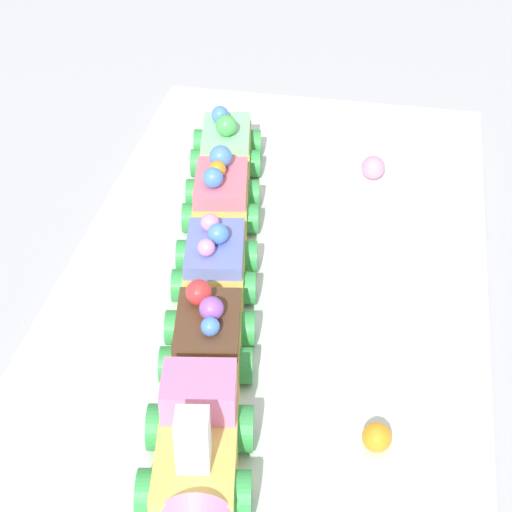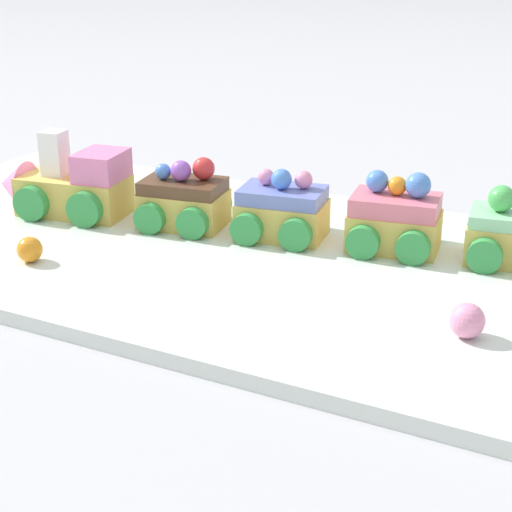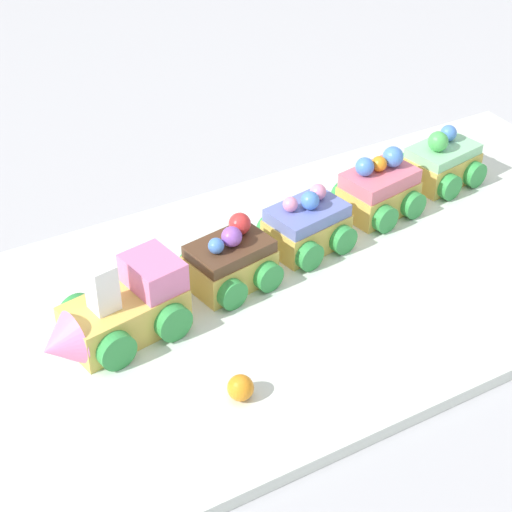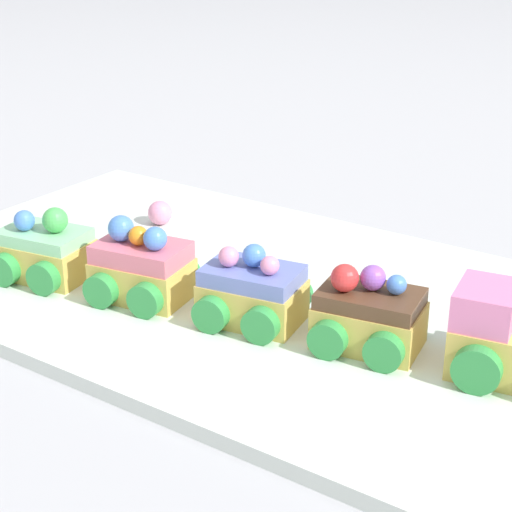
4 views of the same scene
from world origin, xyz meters
TOP-DOWN VIEW (x-y plane):
  - ground_plane at (0.00, 0.00)m, footprint 10.00×10.00m
  - display_board at (0.00, 0.00)m, footprint 0.75×0.37m
  - cake_car_chocolate at (0.07, -0.03)m, footprint 0.08×0.08m
  - cake_car_blueberry at (-0.02, -0.05)m, footprint 0.08×0.08m
  - cake_car_strawberry at (-0.11, -0.06)m, footprint 0.08×0.08m
  - cake_car_mint at (-0.21, -0.08)m, footprint 0.08×0.08m
  - gumball_pink at (-0.21, 0.07)m, footprint 0.02×0.02m

SIDE VIEW (x-z plane):
  - ground_plane at x=0.00m, z-range 0.00..0.00m
  - display_board at x=0.00m, z-range 0.00..0.01m
  - gumball_pink at x=-0.21m, z-range 0.01..0.04m
  - cake_car_mint at x=-0.21m, z-range 0.00..0.07m
  - cake_car_blueberry at x=-0.02m, z-range 0.00..0.07m
  - cake_car_chocolate at x=0.07m, z-range 0.00..0.07m
  - cake_car_strawberry at x=-0.11m, z-range 0.00..0.07m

